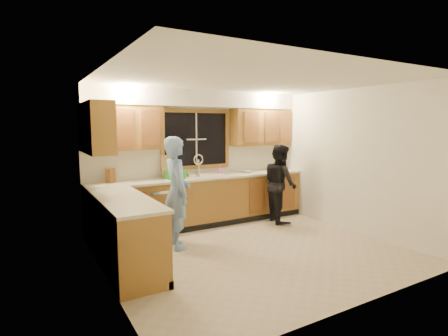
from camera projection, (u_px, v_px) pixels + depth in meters
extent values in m
plane|color=#BBA990|center=(252.00, 250.00, 5.24)|extent=(4.20, 4.20, 0.00)
plane|color=white|center=(253.00, 80.00, 4.94)|extent=(4.20, 4.20, 0.00)
plane|color=white|center=(196.00, 157.00, 6.72)|extent=(4.20, 0.00, 4.20)
plane|color=white|center=(103.00, 178.00, 4.05)|extent=(0.00, 3.80, 3.80)
plane|color=white|center=(351.00, 160.00, 6.14)|extent=(0.00, 3.80, 3.80)
cube|color=#A2712F|center=(203.00, 202.00, 6.56)|extent=(4.20, 0.60, 0.88)
cube|color=#A2712F|center=(124.00, 234.00, 4.59)|extent=(0.60, 1.90, 0.88)
cube|color=beige|center=(204.00, 177.00, 6.50)|extent=(4.20, 0.63, 0.04)
cube|color=beige|center=(124.00, 200.00, 4.55)|extent=(0.63, 1.90, 0.04)
cube|color=#A2712F|center=(123.00, 128.00, 5.80)|extent=(1.35, 0.33, 0.75)
cube|color=#A2712F|center=(261.00, 127.00, 7.22)|extent=(1.35, 0.33, 0.75)
cube|color=#A2712F|center=(98.00, 128.00, 5.02)|extent=(0.33, 0.90, 0.75)
cube|color=white|center=(200.00, 99.00, 6.44)|extent=(4.20, 0.35, 0.30)
cube|color=black|center=(196.00, 139.00, 6.68)|extent=(1.30, 0.01, 1.00)
cube|color=#A2712F|center=(196.00, 111.00, 6.61)|extent=(1.44, 0.03, 0.07)
cube|color=#A2712F|center=(197.00, 167.00, 6.73)|extent=(1.44, 0.03, 0.07)
cube|color=#A2712F|center=(162.00, 140.00, 6.33)|extent=(0.07, 0.03, 1.00)
cube|color=#A2712F|center=(227.00, 139.00, 7.01)|extent=(0.07, 0.03, 1.00)
cube|color=white|center=(203.00, 176.00, 6.51)|extent=(0.86, 0.52, 0.03)
cube|color=white|center=(193.00, 181.00, 6.41)|extent=(0.38, 0.42, 0.18)
cube|color=white|center=(213.00, 180.00, 6.62)|extent=(0.38, 0.42, 0.18)
cylinder|color=silver|center=(198.00, 167.00, 6.66)|extent=(0.04, 0.04, 0.28)
torus|color=silver|center=(198.00, 159.00, 6.64)|extent=(0.21, 0.03, 0.21)
cube|color=silver|center=(161.00, 209.00, 6.14)|extent=(0.60, 0.56, 0.82)
cube|color=silver|center=(137.00, 246.00, 4.10)|extent=(0.58, 0.75, 0.90)
imported|color=#77A1E0|center=(177.00, 193.00, 5.28)|extent=(0.49, 0.67, 1.70)
imported|color=black|center=(280.00, 183.00, 6.74)|extent=(0.75, 0.86, 1.51)
cube|color=brown|center=(111.00, 176.00, 5.78)|extent=(0.17, 0.16, 0.23)
cube|color=tan|center=(169.00, 166.00, 6.38)|extent=(0.31, 0.12, 0.40)
cube|color=#2B8E24|center=(175.00, 175.00, 6.19)|extent=(0.35, 0.33, 0.14)
imported|color=#E75899|center=(220.00, 169.00, 6.81)|extent=(0.11, 0.11, 0.18)
imported|color=silver|center=(247.00, 171.00, 7.02)|extent=(0.24, 0.24, 0.05)
cylinder|color=#B6A48C|center=(198.00, 175.00, 6.27)|extent=(0.09, 0.09, 0.12)
cylinder|color=#B6A48C|center=(189.00, 175.00, 6.24)|extent=(0.09, 0.09, 0.13)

